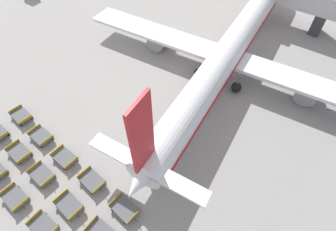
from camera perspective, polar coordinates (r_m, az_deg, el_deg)
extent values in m
plane|color=gray|center=(42.28, -3.85, 16.10)|extent=(500.00, 500.00, 0.00)
cube|color=silver|center=(47.68, 31.47, 19.99)|extent=(17.95, 3.77, 2.83)
cube|color=#38383D|center=(49.00, 29.95, 17.08)|extent=(1.71, 2.84, 3.25)
cylinder|color=silver|center=(36.40, 13.97, 14.70)|extent=(4.93, 43.03, 3.50)
cone|color=silver|center=(23.21, -5.58, -13.11)|extent=(3.46, 4.31, 3.32)
cube|color=red|center=(18.78, -5.74, -4.36)|extent=(0.37, 2.63, 7.34)
cube|color=silver|center=(23.00, -4.65, -11.13)|extent=(11.70, 1.86, 0.24)
cube|color=silver|center=(35.52, 12.73, 12.33)|extent=(41.73, 5.08, 0.44)
cylinder|color=gray|center=(36.14, 28.06, 4.73)|extent=(2.67, 3.10, 2.57)
cylinder|color=gray|center=(39.94, -1.87, 16.18)|extent=(2.67, 3.10, 2.57)
cube|color=red|center=(36.75, 13.79, 13.94)|extent=(4.86, 38.74, 0.63)
cylinder|color=#56565B|center=(48.52, 19.47, 20.63)|extent=(0.24, 0.24, 1.87)
sphere|color=black|center=(48.96, 19.17, 19.70)|extent=(1.30, 1.30, 1.30)
cylinder|color=#56565B|center=(33.81, 14.95, 7.09)|extent=(0.24, 0.24, 1.87)
sphere|color=black|center=(34.44, 14.64, 5.98)|extent=(1.30, 1.30, 1.30)
cylinder|color=#56565B|center=(34.87, 6.80, 10.29)|extent=(0.24, 0.24, 1.87)
sphere|color=black|center=(35.49, 6.66, 9.15)|extent=(1.30, 1.30, 1.30)
cube|color=#333338|center=(30.78, -32.27, -11.83)|extent=(0.70, 0.14, 0.06)
sphere|color=black|center=(31.41, -31.68, -10.43)|extent=(0.36, 0.36, 0.36)
cube|color=#515459|center=(29.17, -30.46, -15.12)|extent=(2.68, 1.95, 0.10)
cube|color=olive|center=(28.31, -29.45, -16.56)|extent=(0.29, 1.64, 0.32)
cube|color=olive|center=(29.72, -31.74, -13.40)|extent=(0.29, 1.64, 0.32)
cube|color=#333338|center=(28.37, -28.78, -17.37)|extent=(0.70, 0.15, 0.06)
sphere|color=black|center=(29.03, -30.46, -17.42)|extent=(0.36, 0.36, 0.36)
sphere|color=black|center=(28.94, -28.19, -15.73)|extent=(0.36, 0.36, 0.36)
sphere|color=black|center=(30.03, -32.07, -15.12)|extent=(0.36, 0.36, 0.36)
sphere|color=black|center=(29.94, -29.88, -13.50)|extent=(0.36, 0.36, 0.36)
cube|color=#515459|center=(26.91, -25.60, -20.88)|extent=(2.62, 1.85, 0.10)
cube|color=olive|center=(27.32, -27.25, -19.01)|extent=(0.22, 1.64, 0.32)
sphere|color=black|center=(26.82, -22.98, -21.42)|extent=(0.36, 0.36, 0.36)
sphere|color=black|center=(27.69, -27.57, -20.85)|extent=(0.36, 0.36, 0.36)
sphere|color=black|center=(27.64, -25.24, -18.97)|extent=(0.36, 0.36, 0.36)
cube|color=olive|center=(33.61, -32.53, -3.92)|extent=(0.30, 1.64, 0.32)
cube|color=#333338|center=(33.57, -32.00, -4.61)|extent=(0.70, 0.15, 0.06)
sphere|color=black|center=(34.28, -31.43, -3.47)|extent=(0.36, 0.36, 0.36)
sphere|color=black|center=(35.54, -32.70, -1.96)|extent=(0.36, 0.36, 0.36)
cube|color=#515459|center=(31.69, -29.72, -6.91)|extent=(2.69, 1.96, 0.10)
cube|color=olive|center=(30.75, -28.81, -8.00)|extent=(0.30, 1.64, 0.32)
cube|color=olive|center=(32.35, -30.88, -5.47)|extent=(0.30, 1.64, 0.32)
cube|color=#333338|center=(30.75, -28.22, -8.76)|extent=(0.70, 0.15, 0.06)
sphere|color=black|center=(31.39, -29.72, -8.98)|extent=(0.36, 0.36, 0.36)
sphere|color=black|center=(31.43, -27.69, -7.42)|extent=(0.36, 0.36, 0.36)
sphere|color=black|center=(32.54, -31.18, -7.12)|extent=(0.36, 0.36, 0.36)
sphere|color=black|center=(32.58, -29.22, -5.63)|extent=(0.36, 0.36, 0.36)
cube|color=#515459|center=(29.17, -25.84, -11.46)|extent=(2.68, 1.95, 0.10)
cube|color=olive|center=(28.31, -24.67, -12.77)|extent=(0.29, 1.64, 0.32)
cube|color=olive|center=(29.72, -27.22, -9.83)|extent=(0.29, 1.64, 0.32)
cube|color=#333338|center=(28.37, -24.01, -13.57)|extent=(0.70, 0.15, 0.06)
sphere|color=black|center=(28.96, -25.76, -13.74)|extent=(0.36, 0.36, 0.36)
sphere|color=black|center=(29.01, -23.56, -12.00)|extent=(0.36, 0.36, 0.36)
sphere|color=black|center=(29.96, -27.55, -11.60)|extent=(0.36, 0.36, 0.36)
sphere|color=black|center=(30.02, -25.43, -9.94)|extent=(0.36, 0.36, 0.36)
cube|color=#515459|center=(26.77, -20.81, -17.74)|extent=(2.72, 2.02, 0.10)
cube|color=olive|center=(26.04, -19.38, -19.37)|extent=(0.34, 1.64, 0.32)
cube|color=olive|center=(27.17, -22.42, -15.82)|extent=(0.34, 1.64, 0.32)
cube|color=#333338|center=(26.17, -18.66, -20.22)|extent=(0.70, 0.17, 0.06)
sphere|color=black|center=(26.70, -20.71, -20.25)|extent=(0.36, 0.36, 0.36)
sphere|color=black|center=(26.73, -18.25, -18.36)|extent=(0.36, 0.36, 0.36)
sphere|color=black|center=(27.50, -22.85, -17.68)|extent=(0.36, 0.36, 0.36)
sphere|color=black|center=(27.53, -20.47, -15.87)|extent=(0.36, 0.36, 0.36)
cube|color=olive|center=(25.37, -16.52, -21.55)|extent=(0.20, 1.65, 0.32)
sphere|color=black|center=(25.84, -14.51, -21.32)|extent=(0.36, 0.36, 0.36)
cube|color=#515459|center=(34.90, -29.38, 0.04)|extent=(2.74, 2.06, 0.10)
cube|color=olive|center=(33.89, -28.62, -0.80)|extent=(0.37, 1.63, 0.32)
cube|color=olive|center=(35.65, -30.37, 1.26)|extent=(0.37, 1.63, 0.32)
cube|color=#333338|center=(33.84, -28.11, -1.49)|extent=(0.70, 0.18, 0.06)
sphere|color=black|center=(34.48, -29.45, -1.77)|extent=(0.36, 0.36, 0.36)
sphere|color=black|center=(34.59, -27.57, -0.43)|extent=(0.36, 0.36, 0.36)
sphere|color=black|center=(35.74, -30.68, -0.25)|extent=(0.36, 0.36, 0.36)
sphere|color=black|center=(35.85, -28.87, 1.04)|extent=(0.36, 0.36, 0.36)
cube|color=#515459|center=(31.91, -25.98, -3.97)|extent=(2.68, 1.95, 0.10)
cube|color=olive|center=(30.96, -24.94, -4.95)|extent=(0.29, 1.64, 0.32)
cube|color=olive|center=(32.56, -27.21, -2.62)|extent=(0.29, 1.64, 0.32)
cube|color=#333338|center=(30.97, -24.35, -5.69)|extent=(0.70, 0.15, 0.06)
sphere|color=black|center=(31.54, -25.91, -5.99)|extent=(0.36, 0.36, 0.36)
sphere|color=black|center=(31.71, -23.93, -4.43)|extent=(0.36, 0.36, 0.36)
sphere|color=black|center=(32.68, -27.52, -4.28)|extent=(0.36, 0.36, 0.36)
sphere|color=black|center=(32.84, -25.60, -2.78)|extent=(0.36, 0.36, 0.36)
cube|color=#515459|center=(29.29, -21.63, -8.43)|extent=(2.66, 1.93, 0.10)
cube|color=olive|center=(28.45, -20.32, -9.61)|extent=(0.27, 1.64, 0.32)
cube|color=olive|center=(29.84, -23.10, -6.88)|extent=(0.27, 1.64, 0.32)
cube|color=#333338|center=(28.51, -19.66, -10.39)|extent=(0.70, 0.14, 0.06)
sphere|color=black|center=(29.02, -21.47, -10.67)|extent=(0.36, 0.36, 0.36)
sphere|color=black|center=(29.21, -19.36, -8.91)|extent=(0.36, 0.36, 0.36)
sphere|color=black|center=(30.01, -23.43, -8.68)|extent=(0.36, 0.36, 0.36)
sphere|color=black|center=(30.20, -21.38, -6.99)|extent=(0.36, 0.36, 0.36)
cube|color=#515459|center=(27.13, -16.26, -13.38)|extent=(2.74, 2.05, 0.10)
cube|color=olive|center=(26.40, -14.74, -14.86)|extent=(0.36, 1.63, 0.32)
cube|color=olive|center=(27.54, -17.88, -11.56)|extent=(0.36, 1.63, 0.32)
cube|color=#333338|center=(26.52, -14.06, -15.71)|extent=(0.70, 0.18, 0.06)
sphere|color=black|center=(26.99, -16.12, -15.84)|extent=(0.36, 0.36, 0.36)
sphere|color=black|center=(27.15, -13.78, -13.97)|extent=(0.36, 0.36, 0.36)
sphere|color=black|center=(27.80, -18.33, -13.44)|extent=(0.36, 0.36, 0.36)
sphere|color=black|center=(27.97, -16.05, -11.66)|extent=(0.36, 0.36, 0.36)
cube|color=#515459|center=(25.39, -9.46, -19.33)|extent=(2.73, 2.05, 0.10)
cube|color=olive|center=(24.82, -7.54, -21.01)|extent=(0.36, 1.63, 0.32)
cube|color=olive|center=(25.62, -11.40, -17.36)|extent=(0.36, 1.63, 0.32)
cube|color=#333338|center=(25.02, -6.80, -21.83)|extent=(0.70, 0.18, 0.06)
sphere|color=black|center=(25.37, -9.18, -21.97)|extent=(0.36, 0.36, 0.36)
sphere|color=black|center=(25.57, -6.74, -19.85)|extent=(0.36, 0.36, 0.36)
sphere|color=black|center=(25.95, -11.91, -19.33)|extent=(0.36, 0.36, 0.36)
sphere|color=black|center=(26.14, -9.50, -17.31)|extent=(0.36, 0.36, 0.36)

